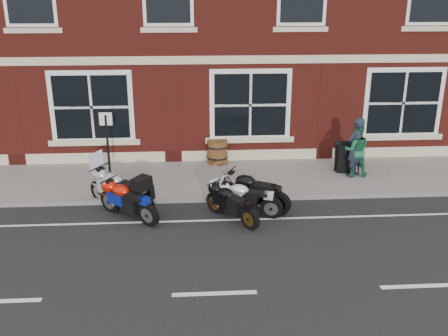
# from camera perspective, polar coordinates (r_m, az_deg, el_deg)

# --- Properties ---
(ground) EXTENTS (80.00, 80.00, 0.00)m
(ground) POSITION_cam_1_polar(r_m,az_deg,el_deg) (12.30, -1.73, -6.42)
(ground) COLOR black
(ground) RESTS_ON ground
(sidewalk) EXTENTS (30.00, 3.00, 0.12)m
(sidewalk) POSITION_cam_1_polar(r_m,az_deg,el_deg) (15.03, -2.13, -1.23)
(sidewalk) COLOR slate
(sidewalk) RESTS_ON ground
(kerb) EXTENTS (30.00, 0.16, 0.12)m
(kerb) POSITION_cam_1_polar(r_m,az_deg,el_deg) (13.57, -1.95, -3.58)
(kerb) COLOR slate
(kerb) RESTS_ON ground
(moto_touring_silver) EXTENTS (1.82, 1.53, 1.47)m
(moto_touring_silver) POSITION_cam_1_polar(r_m,az_deg,el_deg) (13.15, -11.79, -2.22)
(moto_touring_silver) COLOR black
(moto_touring_silver) RESTS_ON ground
(moto_sport_red) EXTENTS (1.59, 1.37, 0.89)m
(moto_sport_red) POSITION_cam_1_polar(r_m,az_deg,el_deg) (12.63, -10.90, -3.52)
(moto_sport_red) COLOR black
(moto_sport_red) RESTS_ON ground
(moto_sport_black) EXTENTS (1.21, 1.53, 0.83)m
(moto_sport_black) POSITION_cam_1_polar(r_m,az_deg,el_deg) (12.32, 0.90, -3.93)
(moto_sport_black) COLOR black
(moto_sport_black) RESTS_ON ground
(moto_sport_silver) EXTENTS (1.81, 0.73, 0.84)m
(moto_sport_silver) POSITION_cam_1_polar(r_m,az_deg,el_deg) (12.60, 2.40, -3.35)
(moto_sport_silver) COLOR black
(moto_sport_silver) RESTS_ON ground
(moto_naked_black) EXTENTS (1.83, 1.20, 0.93)m
(moto_naked_black) POSITION_cam_1_polar(r_m,az_deg,el_deg) (12.95, 3.25, -2.47)
(moto_naked_black) COLOR black
(moto_naked_black) RESTS_ON ground
(pedestrian_left) EXTENTS (0.79, 0.73, 1.81)m
(pedestrian_left) POSITION_cam_1_polar(r_m,az_deg,el_deg) (15.30, 14.82, 2.30)
(pedestrian_left) COLOR black
(pedestrian_left) RESTS_ON sidewalk
(pedestrian_right) EXTENTS (0.86, 0.72, 1.59)m
(pedestrian_right) POSITION_cam_1_polar(r_m,az_deg,el_deg) (15.39, 14.86, 1.98)
(pedestrian_right) COLOR #1B5E37
(pedestrian_right) RESTS_ON sidewalk
(a_board_sign) EXTENTS (0.62, 0.46, 0.95)m
(a_board_sign) POSITION_cam_1_polar(r_m,az_deg,el_deg) (15.66, 13.74, 1.13)
(a_board_sign) COLOR black
(a_board_sign) RESTS_ON sidewalk
(barrel_planter) EXTENTS (0.68, 0.68, 0.76)m
(barrel_planter) POSITION_cam_1_polar(r_m,az_deg,el_deg) (16.13, -0.76, 1.88)
(barrel_planter) COLOR #4A3613
(barrel_planter) RESTS_ON sidewalk
(parking_sign) EXTENTS (0.33, 0.06, 2.35)m
(parking_sign) POSITION_cam_1_polar(r_m,az_deg,el_deg) (13.39, -13.10, 2.05)
(parking_sign) COLOR black
(parking_sign) RESTS_ON sidewalk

